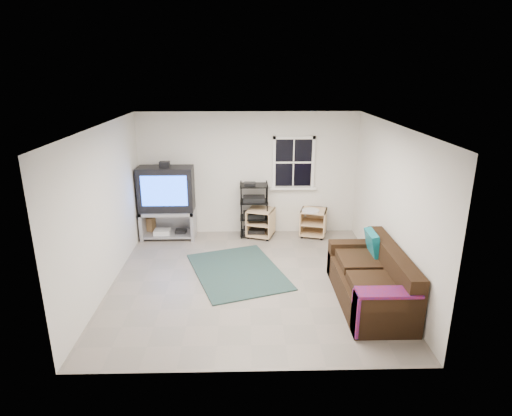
{
  "coord_description": "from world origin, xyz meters",
  "views": [
    {
      "loc": [
        -0.05,
        -6.52,
        3.42
      ],
      "look_at": [
        0.12,
        0.4,
        1.16
      ],
      "focal_mm": 30.0,
      "sensor_mm": 36.0,
      "label": 1
    }
  ],
  "objects_px": {
    "side_table_left": "(261,221)",
    "side_table_right": "(313,220)",
    "tv_unit": "(167,197)",
    "sofa": "(372,282)",
    "av_rack": "(254,213)"
  },
  "relations": [
    {
      "from": "av_rack",
      "to": "side_table_left",
      "type": "bearing_deg",
      "value": -11.27
    },
    {
      "from": "tv_unit",
      "to": "sofa",
      "type": "distance_m",
      "value": 4.52
    },
    {
      "from": "side_table_left",
      "to": "side_table_right",
      "type": "xyz_separation_m",
      "value": [
        1.11,
        0.01,
        0.01
      ]
    },
    {
      "from": "side_table_right",
      "to": "sofa",
      "type": "height_order",
      "value": "sofa"
    },
    {
      "from": "tv_unit",
      "to": "side_table_right",
      "type": "relative_size",
      "value": 2.54
    },
    {
      "from": "sofa",
      "to": "side_table_right",
      "type": "bearing_deg",
      "value": 99.79
    },
    {
      "from": "tv_unit",
      "to": "side_table_left",
      "type": "distance_m",
      "value": 2.04
    },
    {
      "from": "sofa",
      "to": "av_rack",
      "type": "bearing_deg",
      "value": 121.96
    },
    {
      "from": "side_table_left",
      "to": "sofa",
      "type": "distance_m",
      "value": 3.19
    },
    {
      "from": "side_table_right",
      "to": "tv_unit",
      "type": "bearing_deg",
      "value": -179.17
    },
    {
      "from": "tv_unit",
      "to": "av_rack",
      "type": "relative_size",
      "value": 1.41
    },
    {
      "from": "av_rack",
      "to": "side_table_left",
      "type": "relative_size",
      "value": 1.78
    },
    {
      "from": "tv_unit",
      "to": "av_rack",
      "type": "bearing_deg",
      "value": 2.16
    },
    {
      "from": "tv_unit",
      "to": "side_table_left",
      "type": "xyz_separation_m",
      "value": [
        1.96,
        0.04,
        -0.58
      ]
    },
    {
      "from": "tv_unit",
      "to": "sofa",
      "type": "xyz_separation_m",
      "value": [
        3.55,
        -2.73,
        -0.57
      ]
    }
  ]
}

